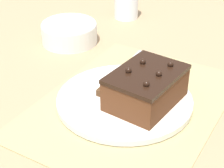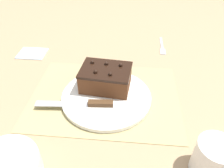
{
  "view_description": "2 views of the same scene",
  "coord_description": "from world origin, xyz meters",
  "px_view_note": "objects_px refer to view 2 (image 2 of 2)",
  "views": [
    {
      "loc": [
        0.56,
        0.28,
        0.43
      ],
      "look_at": [
        -0.01,
        -0.05,
        0.03
      ],
      "focal_mm": 60.0,
      "sensor_mm": 36.0,
      "label": 1
    },
    {
      "loc": [
        0.07,
        -0.51,
        0.46
      ],
      "look_at": [
        0.02,
        0.01,
        0.04
      ],
      "focal_mm": 35.0,
      "sensor_mm": 36.0,
      "label": 2
    }
  ],
  "objects_px": {
    "cake_plate": "(106,97)",
    "serving_knife": "(87,104)",
    "chocolate_cake": "(105,78)",
    "small_bowl": "(5,168)",
    "coffee_mug": "(214,159)",
    "dessert_fork": "(162,47)"
  },
  "relations": [
    {
      "from": "cake_plate",
      "to": "serving_knife",
      "type": "bearing_deg",
      "value": -136.38
    },
    {
      "from": "chocolate_cake",
      "to": "small_bowl",
      "type": "xyz_separation_m",
      "value": [
        -0.18,
        -0.31,
        -0.02
      ]
    },
    {
      "from": "coffee_mug",
      "to": "dessert_fork",
      "type": "xyz_separation_m",
      "value": [
        -0.06,
        0.56,
        -0.04
      ]
    },
    {
      "from": "cake_plate",
      "to": "small_bowl",
      "type": "height_order",
      "value": "small_bowl"
    },
    {
      "from": "coffee_mug",
      "to": "cake_plate",
      "type": "bearing_deg",
      "value": 140.08
    },
    {
      "from": "chocolate_cake",
      "to": "serving_knife",
      "type": "height_order",
      "value": "chocolate_cake"
    },
    {
      "from": "small_bowl",
      "to": "coffee_mug",
      "type": "bearing_deg",
      "value": 7.14
    },
    {
      "from": "small_bowl",
      "to": "dessert_fork",
      "type": "xyz_separation_m",
      "value": [
        0.39,
        0.62,
        -0.03
      ]
    },
    {
      "from": "dessert_fork",
      "to": "serving_knife",
      "type": "bearing_deg",
      "value": 58.16
    },
    {
      "from": "serving_knife",
      "to": "coffee_mug",
      "type": "distance_m",
      "value": 0.35
    },
    {
      "from": "serving_knife",
      "to": "coffee_mug",
      "type": "xyz_separation_m",
      "value": [
        0.31,
        -0.17,
        0.02
      ]
    },
    {
      "from": "chocolate_cake",
      "to": "small_bowl",
      "type": "bearing_deg",
      "value": -119.39
    },
    {
      "from": "chocolate_cake",
      "to": "serving_knife",
      "type": "distance_m",
      "value": 0.1
    },
    {
      "from": "dessert_fork",
      "to": "cake_plate",
      "type": "bearing_deg",
      "value": 60.53
    },
    {
      "from": "cake_plate",
      "to": "coffee_mug",
      "type": "relative_size",
      "value": 2.96
    },
    {
      "from": "small_bowl",
      "to": "coffee_mug",
      "type": "xyz_separation_m",
      "value": [
        0.44,
        0.06,
        0.01
      ]
    },
    {
      "from": "cake_plate",
      "to": "dessert_fork",
      "type": "bearing_deg",
      "value": 59.98
    },
    {
      "from": "chocolate_cake",
      "to": "coffee_mug",
      "type": "distance_m",
      "value": 0.37
    },
    {
      "from": "serving_knife",
      "to": "dessert_fork",
      "type": "relative_size",
      "value": 1.52
    },
    {
      "from": "serving_knife",
      "to": "coffee_mug",
      "type": "height_order",
      "value": "coffee_mug"
    },
    {
      "from": "cake_plate",
      "to": "small_bowl",
      "type": "relative_size",
      "value": 1.85
    },
    {
      "from": "serving_knife",
      "to": "dessert_fork",
      "type": "xyz_separation_m",
      "value": [
        0.25,
        0.4,
        -0.02
      ]
    }
  ]
}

